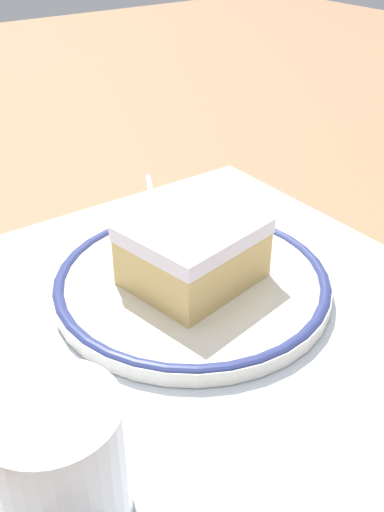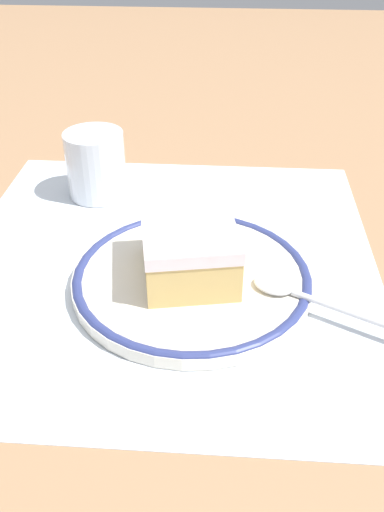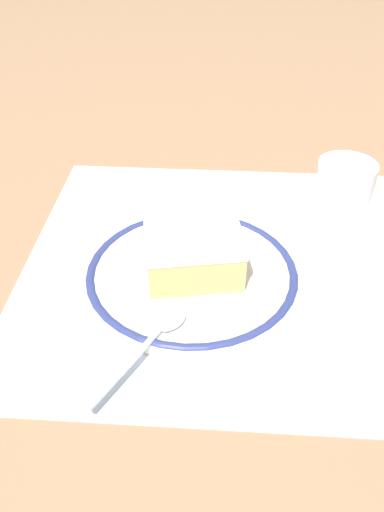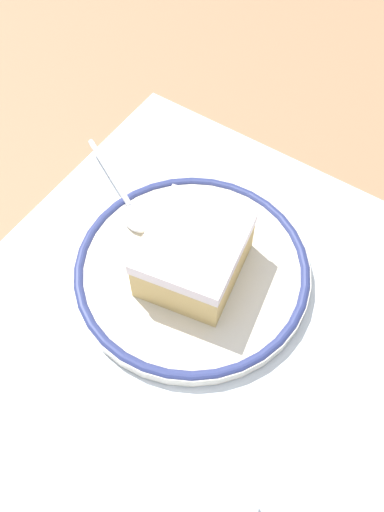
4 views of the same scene
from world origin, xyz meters
The scene contains 6 objects.
ground_plane centered at (0.00, 0.00, 0.00)m, with size 2.40×2.40×0.00m, color #9E7551.
placemat centered at (0.00, 0.00, 0.00)m, with size 0.43×0.41×0.00m, color silver.
plate centered at (0.04, 0.03, 0.01)m, with size 0.22×0.22×0.01m.
cake_slice centered at (0.03, 0.03, 0.04)m, with size 0.11×0.10×0.05m.
spoon centered at (0.06, 0.12, 0.02)m, with size 0.08×0.13×0.01m.
cup centered at (-0.13, -0.09, 0.03)m, with size 0.07×0.07×0.08m.
Camera 1 is at (-0.19, -0.28, 0.27)m, focal length 40.90 mm.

